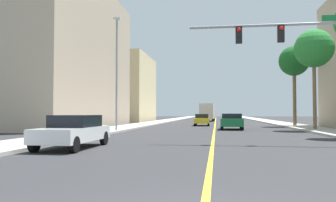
{
  "coord_description": "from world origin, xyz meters",
  "views": [
    {
      "loc": [
        0.2,
        -4.02,
        1.53
      ],
      "look_at": [
        -3.37,
        20.67,
        2.39
      ],
      "focal_mm": 36.05,
      "sensor_mm": 36.0,
      "label": 1
    }
  ],
  "objects_px": {
    "palm_far": "(294,62)",
    "street_lamp": "(117,68)",
    "delivery_truck": "(207,112)",
    "palm_mid": "(314,49)",
    "car_white": "(74,131)",
    "car_yellow": "(202,120)",
    "car_green": "(232,121)",
    "traffic_signal_mast": "(315,48)"
  },
  "relations": [
    {
      "from": "palm_far",
      "to": "car_white",
      "type": "relative_size",
      "value": 1.95
    },
    {
      "from": "palm_mid",
      "to": "delivery_truck",
      "type": "height_order",
      "value": "palm_mid"
    },
    {
      "from": "car_green",
      "to": "car_white",
      "type": "bearing_deg",
      "value": -111.75
    },
    {
      "from": "traffic_signal_mast",
      "to": "car_green",
      "type": "distance_m",
      "value": 14.91
    },
    {
      "from": "car_green",
      "to": "car_yellow",
      "type": "relative_size",
      "value": 1.0
    },
    {
      "from": "car_white",
      "to": "palm_mid",
      "type": "bearing_deg",
      "value": -131.22
    },
    {
      "from": "car_green",
      "to": "car_yellow",
      "type": "height_order",
      "value": "car_green"
    },
    {
      "from": "street_lamp",
      "to": "palm_far",
      "type": "distance_m",
      "value": 20.52
    },
    {
      "from": "traffic_signal_mast",
      "to": "street_lamp",
      "type": "distance_m",
      "value": 15.41
    },
    {
      "from": "street_lamp",
      "to": "car_white",
      "type": "relative_size",
      "value": 2.03
    },
    {
      "from": "palm_far",
      "to": "car_white",
      "type": "distance_m",
      "value": 29.06
    },
    {
      "from": "palm_mid",
      "to": "car_yellow",
      "type": "height_order",
      "value": "palm_mid"
    },
    {
      "from": "car_green",
      "to": "delivery_truck",
      "type": "xyz_separation_m",
      "value": [
        -2.99,
        29.81,
        0.89
      ]
    },
    {
      "from": "car_yellow",
      "to": "car_green",
      "type": "bearing_deg",
      "value": -71.94
    },
    {
      "from": "traffic_signal_mast",
      "to": "delivery_truck",
      "type": "relative_size",
      "value": 0.99
    },
    {
      "from": "palm_mid",
      "to": "car_yellow",
      "type": "bearing_deg",
      "value": 135.54
    },
    {
      "from": "palm_far",
      "to": "car_yellow",
      "type": "height_order",
      "value": "palm_far"
    },
    {
      "from": "palm_far",
      "to": "car_green",
      "type": "xyz_separation_m",
      "value": [
        -7.06,
        -7.07,
        -6.34
      ]
    },
    {
      "from": "traffic_signal_mast",
      "to": "car_yellow",
      "type": "xyz_separation_m",
      "value": [
        -6.47,
        22.69,
        -3.96
      ]
    },
    {
      "from": "delivery_truck",
      "to": "car_yellow",
      "type": "bearing_deg",
      "value": -88.73
    },
    {
      "from": "traffic_signal_mast",
      "to": "palm_mid",
      "type": "relative_size",
      "value": 1.04
    },
    {
      "from": "traffic_signal_mast",
      "to": "car_white",
      "type": "height_order",
      "value": "traffic_signal_mast"
    },
    {
      "from": "street_lamp",
      "to": "car_white",
      "type": "height_order",
      "value": "street_lamp"
    },
    {
      "from": "street_lamp",
      "to": "traffic_signal_mast",
      "type": "bearing_deg",
      "value": -34.7
    },
    {
      "from": "street_lamp",
      "to": "palm_mid",
      "type": "height_order",
      "value": "street_lamp"
    },
    {
      "from": "palm_far",
      "to": "street_lamp",
      "type": "bearing_deg",
      "value": -143.03
    },
    {
      "from": "palm_mid",
      "to": "car_green",
      "type": "xyz_separation_m",
      "value": [
        -6.9,
        1.07,
        -6.19
      ]
    },
    {
      "from": "palm_far",
      "to": "delivery_truck",
      "type": "bearing_deg",
      "value": 113.85
    },
    {
      "from": "car_yellow",
      "to": "car_white",
      "type": "xyz_separation_m",
      "value": [
        -4.43,
        -25.97,
        0.03
      ]
    },
    {
      "from": "car_white",
      "to": "delivery_truck",
      "type": "relative_size",
      "value": 0.5
    },
    {
      "from": "traffic_signal_mast",
      "to": "delivery_truck",
      "type": "height_order",
      "value": "traffic_signal_mast"
    },
    {
      "from": "palm_far",
      "to": "delivery_truck",
      "type": "distance_m",
      "value": 25.45
    },
    {
      "from": "traffic_signal_mast",
      "to": "palm_far",
      "type": "relative_size",
      "value": 1.02
    },
    {
      "from": "delivery_truck",
      "to": "car_white",
      "type": "bearing_deg",
      "value": -93.99
    },
    {
      "from": "traffic_signal_mast",
      "to": "car_white",
      "type": "bearing_deg",
      "value": -163.27
    },
    {
      "from": "street_lamp",
      "to": "palm_far",
      "type": "height_order",
      "value": "street_lamp"
    },
    {
      "from": "palm_mid",
      "to": "car_green",
      "type": "bearing_deg",
      "value": 171.18
    },
    {
      "from": "palm_mid",
      "to": "car_yellow",
      "type": "relative_size",
      "value": 1.9
    },
    {
      "from": "palm_mid",
      "to": "street_lamp",
      "type": "bearing_deg",
      "value": -165.62
    },
    {
      "from": "palm_far",
      "to": "delivery_truck",
      "type": "height_order",
      "value": "palm_far"
    },
    {
      "from": "car_green",
      "to": "street_lamp",
      "type": "bearing_deg",
      "value": -148.87
    },
    {
      "from": "palm_mid",
      "to": "car_white",
      "type": "xyz_separation_m",
      "value": [
        -14.4,
        -16.19,
        -6.2
      ]
    }
  ]
}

